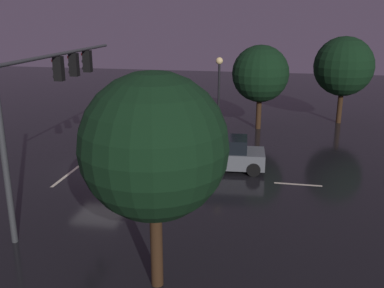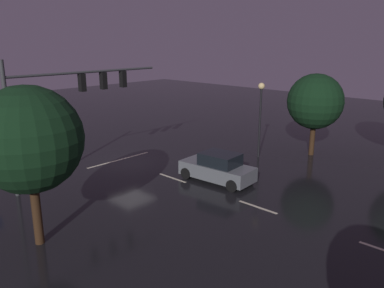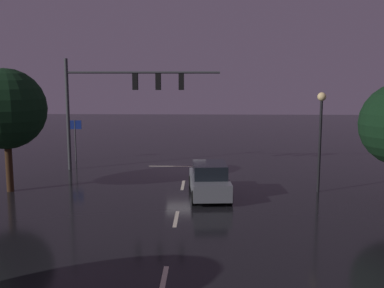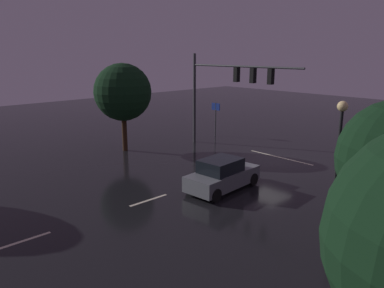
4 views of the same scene
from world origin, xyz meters
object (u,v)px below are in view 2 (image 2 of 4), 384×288
object	(u,v)px
car_approaching	(218,168)
street_lamp_left_kerb	(261,106)
tree_right_near	(29,140)
tree_left_far	(315,102)
traffic_signal_assembly	(70,95)

from	to	relation	value
car_approaching	street_lamp_left_kerb	bearing A→B (deg)	-169.98
tree_right_near	car_approaching	bearing A→B (deg)	176.28
tree_left_far	car_approaching	bearing A→B (deg)	-9.09
tree_left_far	traffic_signal_assembly	bearing A→B (deg)	-28.64
tree_right_near	tree_left_far	xyz separation A→B (m)	(-19.04, 2.07, -0.50)
street_lamp_left_kerb	traffic_signal_assembly	bearing A→B (deg)	-25.73
car_approaching	street_lamp_left_kerb	size ratio (longest dim) A/B	0.87
street_lamp_left_kerb	tree_left_far	world-z (taller)	tree_left_far
car_approaching	tree_left_far	bearing A→B (deg)	170.91
tree_left_far	tree_right_near	bearing A→B (deg)	-6.19
car_approaching	traffic_signal_assembly	bearing A→B (deg)	-49.56
car_approaching	street_lamp_left_kerb	distance (m)	6.36
traffic_signal_assembly	tree_right_near	world-z (taller)	traffic_signal_assembly
car_approaching	tree_right_near	world-z (taller)	tree_right_near
traffic_signal_assembly	car_approaching	distance (m)	9.24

